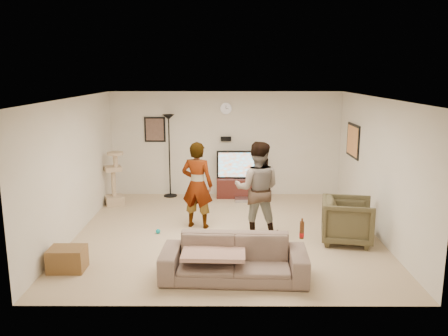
{
  "coord_description": "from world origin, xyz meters",
  "views": [
    {
      "loc": [
        -0.01,
        -8.1,
        2.94
      ],
      "look_at": [
        -0.04,
        0.2,
        1.19
      ],
      "focal_mm": 36.55,
      "sensor_mm": 36.0,
      "label": 1
    }
  ],
  "objects_px": {
    "cat_tree": "(113,178)",
    "sofa": "(234,258)",
    "armchair": "(347,221)",
    "person_right": "(257,189)",
    "floor_lamp": "(169,156)",
    "person_left": "(197,185)",
    "tv": "(240,165)",
    "beer_bottle": "(302,230)",
    "side_table": "(67,259)",
    "tv_stand": "(240,187)"
  },
  "relations": [
    {
      "from": "tv",
      "to": "armchair",
      "type": "bearing_deg",
      "value": -59.01
    },
    {
      "from": "beer_bottle",
      "to": "sofa",
      "type": "bearing_deg",
      "value": 180.0
    },
    {
      "from": "tv",
      "to": "person_right",
      "type": "height_order",
      "value": "person_right"
    },
    {
      "from": "cat_tree",
      "to": "side_table",
      "type": "relative_size",
      "value": 2.29
    },
    {
      "from": "cat_tree",
      "to": "person_right",
      "type": "xyz_separation_m",
      "value": [
        3.1,
        -1.95,
        0.26
      ]
    },
    {
      "from": "cat_tree",
      "to": "person_right",
      "type": "relative_size",
      "value": 0.7
    },
    {
      "from": "tv_stand",
      "to": "cat_tree",
      "type": "bearing_deg",
      "value": -166.94
    },
    {
      "from": "person_right",
      "to": "armchair",
      "type": "height_order",
      "value": "person_right"
    },
    {
      "from": "sofa",
      "to": "side_table",
      "type": "bearing_deg",
      "value": 176.57
    },
    {
      "from": "tv",
      "to": "sofa",
      "type": "distance_m",
      "value": 4.47
    },
    {
      "from": "beer_bottle",
      "to": "side_table",
      "type": "xyz_separation_m",
      "value": [
        -3.48,
        0.27,
        -0.56
      ]
    },
    {
      "from": "person_right",
      "to": "floor_lamp",
      "type": "bearing_deg",
      "value": -46.58
    },
    {
      "from": "tv_stand",
      "to": "beer_bottle",
      "type": "distance_m",
      "value": 4.53
    },
    {
      "from": "floor_lamp",
      "to": "person_right",
      "type": "relative_size",
      "value": 1.14
    },
    {
      "from": "cat_tree",
      "to": "sofa",
      "type": "xyz_separation_m",
      "value": [
        2.64,
        -3.78,
        -0.3
      ]
    },
    {
      "from": "tv",
      "to": "sofa",
      "type": "bearing_deg",
      "value": -92.89
    },
    {
      "from": "tv_stand",
      "to": "floor_lamp",
      "type": "distance_m",
      "value": 1.84
    },
    {
      "from": "floor_lamp",
      "to": "person_left",
      "type": "height_order",
      "value": "floor_lamp"
    },
    {
      "from": "tv_stand",
      "to": "person_right",
      "type": "xyz_separation_m",
      "value": [
        0.23,
        -2.61,
        0.64
      ]
    },
    {
      "from": "tv",
      "to": "person_left",
      "type": "height_order",
      "value": "person_left"
    },
    {
      "from": "person_right",
      "to": "beer_bottle",
      "type": "height_order",
      "value": "person_right"
    },
    {
      "from": "cat_tree",
      "to": "beer_bottle",
      "type": "xyz_separation_m",
      "value": [
        3.61,
        -3.78,
        0.13
      ]
    },
    {
      "from": "cat_tree",
      "to": "side_table",
      "type": "bearing_deg",
      "value": -87.88
    },
    {
      "from": "sofa",
      "to": "armchair",
      "type": "height_order",
      "value": "armchair"
    },
    {
      "from": "sofa",
      "to": "tv",
      "type": "bearing_deg",
      "value": 89.85
    },
    {
      "from": "cat_tree",
      "to": "person_right",
      "type": "height_order",
      "value": "person_right"
    },
    {
      "from": "person_left",
      "to": "armchair",
      "type": "height_order",
      "value": "person_left"
    },
    {
      "from": "person_right",
      "to": "tv",
      "type": "bearing_deg",
      "value": -77.23
    },
    {
      "from": "tv_stand",
      "to": "side_table",
      "type": "bearing_deg",
      "value": -123.26
    },
    {
      "from": "person_left",
      "to": "sofa",
      "type": "relative_size",
      "value": 0.8
    },
    {
      "from": "cat_tree",
      "to": "person_right",
      "type": "distance_m",
      "value": 3.67
    },
    {
      "from": "cat_tree",
      "to": "sofa",
      "type": "height_order",
      "value": "cat_tree"
    },
    {
      "from": "cat_tree",
      "to": "beer_bottle",
      "type": "relative_size",
      "value": 4.89
    },
    {
      "from": "tv",
      "to": "side_table",
      "type": "xyz_separation_m",
      "value": [
        -2.74,
        -4.17,
        -0.61
      ]
    },
    {
      "from": "person_left",
      "to": "armchair",
      "type": "xyz_separation_m",
      "value": [
        2.68,
        -0.8,
        -0.44
      ]
    },
    {
      "from": "armchair",
      "to": "side_table",
      "type": "xyz_separation_m",
      "value": [
        -4.53,
        -1.19,
        -0.22
      ]
    },
    {
      "from": "person_right",
      "to": "side_table",
      "type": "height_order",
      "value": "person_right"
    },
    {
      "from": "person_right",
      "to": "armchair",
      "type": "bearing_deg",
      "value": 174.42
    },
    {
      "from": "floor_lamp",
      "to": "tv",
      "type": "bearing_deg",
      "value": -1.53
    },
    {
      "from": "person_left",
      "to": "sofa",
      "type": "xyz_separation_m",
      "value": [
        0.66,
        -2.26,
        -0.53
      ]
    },
    {
      "from": "tv",
      "to": "cat_tree",
      "type": "xyz_separation_m",
      "value": [
        -2.87,
        -0.66,
        -0.18
      ]
    },
    {
      "from": "tv_stand",
      "to": "armchair",
      "type": "xyz_separation_m",
      "value": [
        1.79,
        -2.98,
        0.16
      ]
    },
    {
      "from": "sofa",
      "to": "armchair",
      "type": "xyz_separation_m",
      "value": [
        2.02,
        1.46,
        0.09
      ]
    },
    {
      "from": "floor_lamp",
      "to": "person_right",
      "type": "xyz_separation_m",
      "value": [
        1.91,
        -2.66,
        -0.12
      ]
    },
    {
      "from": "person_right",
      "to": "cat_tree",
      "type": "bearing_deg",
      "value": -24.48
    },
    {
      "from": "beer_bottle",
      "to": "armchair",
      "type": "relative_size",
      "value": 0.29
    },
    {
      "from": "floor_lamp",
      "to": "cat_tree",
      "type": "distance_m",
      "value": 1.43
    },
    {
      "from": "person_right",
      "to": "tv_stand",
      "type": "bearing_deg",
      "value": -77.23
    },
    {
      "from": "tv",
      "to": "sofa",
      "type": "height_order",
      "value": "tv"
    },
    {
      "from": "floor_lamp",
      "to": "armchair",
      "type": "distance_m",
      "value": 4.65
    }
  ]
}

